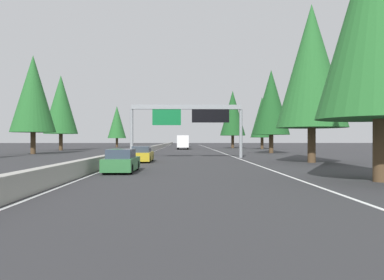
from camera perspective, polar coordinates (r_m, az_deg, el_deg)
name	(u,v)px	position (r m, az deg, el deg)	size (l,w,h in m)	color
ground_plane	(152,152)	(61.78, -6.42, -1.86)	(320.00, 320.00, 0.00)	#2D2D30
median_barrier	(158,147)	(81.72, -5.34, -1.07)	(180.00, 0.56, 0.90)	#9E9B93
shoulder_stripe_right	(214,150)	(71.75, 3.53, -1.58)	(160.00, 0.16, 0.01)	silver
shoulder_stripe_median	(157,150)	(71.72, -5.48, -1.59)	(160.00, 0.16, 0.01)	silver
sign_gantry_overhead	(188,116)	(40.67, -0.63, 3.87)	(0.50, 12.68, 5.99)	gray
sedan_mid_left	(122,161)	(23.42, -11.07, -3.33)	(4.40, 1.80, 1.47)	#2D6B38
sedan_far_right	(142,155)	(33.68, -7.92, -2.30)	(4.40, 1.80, 1.47)	#AD931E
box_truck_far_center	(183,142)	(77.37, -1.44, -0.28)	(8.50, 2.40, 2.95)	white
bus_near_right	(184,141)	(100.95, -1.27, -0.14)	(11.50, 2.55, 3.10)	white
conifer_right_foreground	(380,8)	(20.96, 27.63, 17.97)	(6.16, 6.16, 14.00)	#4C3823
conifer_right_near	(312,66)	(34.81, 18.38, 11.02)	(6.29, 6.29, 14.29)	#4C3823
conifer_right_mid	(271,102)	(57.05, 12.40, 5.82)	(5.64, 5.64, 12.82)	#4C3823
conifer_right_far	(262,117)	(82.10, 11.01, 3.54)	(5.10, 5.10, 11.60)	#4C3823
conifer_right_distant	(233,113)	(88.62, 6.44, 4.23)	(6.15, 6.15, 13.99)	#4C3823
conifer_left_near	(33,94)	(57.09, -23.81, 6.70)	(6.27, 6.27, 14.25)	#4C3823
conifer_left_mid	(61,105)	(74.25, -20.01, 5.29)	(6.39, 6.39, 14.52)	#4C3823
conifer_left_far	(117,122)	(100.22, -11.78, 2.78)	(4.94, 4.94, 11.23)	#4C3823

